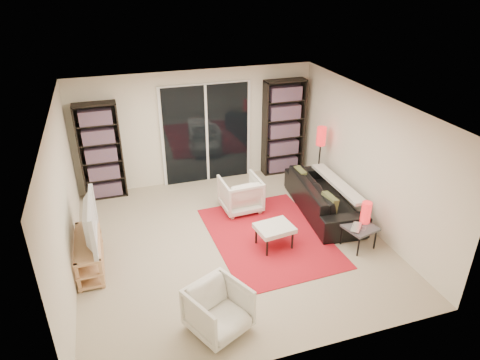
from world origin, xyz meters
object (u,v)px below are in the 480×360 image
Objects in this scene: bookshelf_right at (283,128)px; sofa at (324,196)px; floor_lamp at (321,143)px; tv_stand at (90,253)px; armchair_front at (218,310)px; armchair_back at (241,194)px; ottoman at (274,229)px; bookshelf_left at (101,152)px; side_table at (360,228)px.

bookshelf_right reaches higher than sofa.
floor_lamp is at bearing -71.23° from bookshelf_right.
armchair_front is at bearing -49.57° from tv_stand.
floor_lamp is (4.54, 1.26, 0.79)m from tv_stand.
armchair_back is 1.34m from ottoman.
bookshelf_left reaches higher than side_table.
ottoman is at bearing -45.93° from bookshelf_left.
floor_lamp reaches higher than tv_stand.
side_table is (2.70, 1.05, 0.03)m from armchair_front.
armchair_front is (-1.20, -2.81, -0.01)m from armchair_back.
side_table is at bearing -4.43° from armchair_front.
armchair_back reaches higher than side_table.
bookshelf_right is 1.12m from floor_lamp.
tv_stand is at bearing 169.54° from side_table.
armchair_back is (2.43, -1.34, -0.64)m from bookshelf_left.
tv_stand is 4.33m from side_table.
bookshelf_right is 2.02m from sofa.
bookshelf_right is 3.60× the size of side_table.
bookshelf_left is at bearing 141.66° from side_table.
bookshelf_right is at bearing 91.42° from side_table.
floor_lamp is (0.30, 0.83, 0.74)m from sofa.
armchair_front is at bearing 135.81° from sofa.
bookshelf_right is at bearing 108.77° from floor_lamp.
sofa is 1.22m from side_table.
bookshelf_left is at bearing 165.90° from floor_lamp.
sofa is 3.51m from armchair_front.
bookshelf_right is 2.85× the size of armchair_back.
ottoman is (2.59, -2.68, -0.63)m from bookshelf_left.
armchair_back is at bearing 19.47° from tv_stand.
bookshelf_right is at bearing 32.07° from armchair_front.
bookshelf_right is 2.96× the size of armchair_front.
armchair_back is 1.04× the size of armchair_front.
side_table is 0.42× the size of floor_lamp.
armchair_front is (-2.68, -2.27, 0.00)m from sofa.
side_table is at bearing 127.37° from armchair_back.
bookshelf_right reaches higher than floor_lamp.
armchair_back reaches higher than armchair_front.
bookshelf_left is 2.85m from armchair_back.
sofa is 1.15m from floor_lamp.
ottoman is (2.92, -0.36, 0.08)m from tv_stand.
bookshelf_right is at bearing -0.00° from bookshelf_left.
sofa is at bearing -25.72° from bookshelf_left.
tv_stand is (-0.33, -2.32, -0.71)m from bookshelf_left.
side_table is (1.34, -0.43, 0.01)m from ottoman.
sofa reaches higher than ottoman.
bookshelf_right reaches higher than bookshelf_left.
armchair_back reaches higher than sofa.
armchair_front is (-2.62, -4.16, -0.73)m from bookshelf_right.
bookshelf_right is (3.85, -0.00, 0.07)m from bookshelf_left.
ottoman is at bearing 162.17° from side_table.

